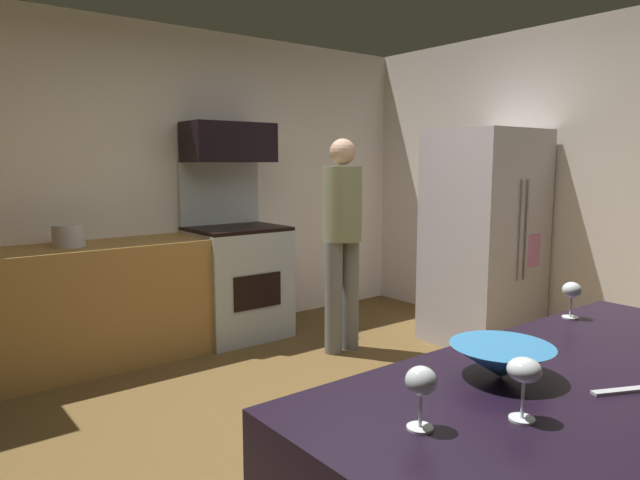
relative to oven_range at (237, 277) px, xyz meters
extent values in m
cube|color=brown|center=(-0.46, -1.97, -0.52)|extent=(5.20, 4.80, 0.02)
cube|color=silver|center=(-0.46, 0.37, 0.79)|extent=(5.20, 0.12, 2.60)
cube|color=silver|center=(2.08, -1.97, 0.79)|extent=(0.12, 4.80, 2.60)
cube|color=#A37539|center=(-1.36, 0.01, -0.06)|extent=(2.40, 0.60, 0.90)
cube|color=#AEB5B6|center=(0.00, -0.01, -0.05)|extent=(0.76, 0.64, 0.92)
cube|color=black|center=(0.00, -0.01, 0.42)|extent=(0.76, 0.64, 0.03)
cube|color=#AEB5B6|center=(0.00, 0.28, 0.71)|extent=(0.76, 0.06, 0.54)
cube|color=black|center=(0.00, -0.34, -0.06)|extent=(0.44, 0.01, 0.28)
cube|color=black|center=(0.00, 0.09, 1.14)|extent=(0.74, 0.38, 0.33)
cube|color=#BAB4BD|center=(1.57, -1.36, 0.36)|extent=(0.85, 0.71, 1.75)
cylinder|color=#BAB4BD|center=(1.53, -1.73, 0.45)|extent=(0.02, 0.02, 0.79)
cylinder|color=#BAB4BD|center=(1.61, -1.73, 0.45)|extent=(0.02, 0.02, 0.79)
cube|color=#C872AA|center=(1.72, -1.72, 0.28)|extent=(0.20, 0.01, 0.26)
cylinder|color=slate|center=(0.37, -0.86, -0.07)|extent=(0.14, 0.14, 0.89)
cylinder|color=slate|center=(0.54, -0.86, -0.07)|extent=(0.14, 0.14, 0.89)
cylinder|color=gray|center=(0.45, -0.86, 0.66)|extent=(0.30, 0.30, 0.57)
sphere|color=tan|center=(0.45, -0.86, 1.06)|extent=(0.20, 0.20, 0.20)
cone|color=teal|center=(-1.06, -3.34, 0.43)|extent=(0.29, 0.29, 0.09)
cylinder|color=silver|center=(-0.33, -3.14, 0.39)|extent=(0.06, 0.06, 0.01)
cylinder|color=silver|center=(-0.33, -3.14, 0.43)|extent=(0.01, 0.01, 0.07)
ellipsoid|color=silver|center=(-0.33, -3.14, 0.50)|extent=(0.07, 0.07, 0.06)
cylinder|color=silver|center=(-1.25, -3.52, 0.39)|extent=(0.06, 0.06, 0.01)
cylinder|color=silver|center=(-1.25, -3.52, 0.44)|extent=(0.01, 0.01, 0.09)
ellipsoid|color=silver|center=(-1.25, -3.52, 0.51)|extent=(0.08, 0.08, 0.06)
cylinder|color=silver|center=(-1.47, -3.41, 0.39)|extent=(0.06, 0.06, 0.01)
cylinder|color=silver|center=(-1.47, -3.41, 0.43)|extent=(0.01, 0.01, 0.07)
ellipsoid|color=silver|center=(-1.47, -3.41, 0.50)|extent=(0.07, 0.07, 0.07)
cube|color=#B7BABF|center=(-0.87, -3.61, 0.39)|extent=(0.23, 0.12, 0.01)
cylinder|color=#BEB9B9|center=(-1.34, 0.01, 0.47)|extent=(0.22, 0.22, 0.16)
camera|label=1|loc=(-2.38, -4.22, 0.98)|focal=32.02mm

